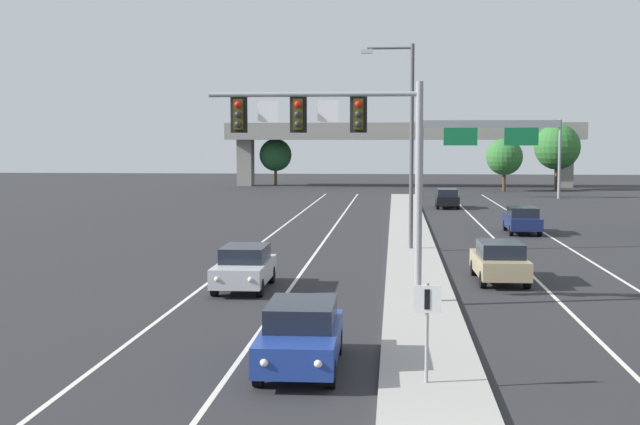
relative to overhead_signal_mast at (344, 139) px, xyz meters
The scene contains 18 objects.
median_island 6.57m from the overhead_signal_mast, 46.65° to the left, with size 2.40×110.00×0.15m, color #9E9B93.
lane_stripe_oncoming_center 11.35m from the overhead_signal_mast, 102.45° to the left, with size 0.14×100.00×0.01m, color silver.
lane_stripe_receding_center 13.30m from the overhead_signal_mast, 53.22° to the left, with size 0.14×100.00×0.01m, color silver.
edge_stripe_left 12.41m from the overhead_signal_mast, 119.28° to the left, with size 0.14×100.00×0.01m, color silver.
edge_stripe_right 15.35m from the overhead_signal_mast, 42.60° to the left, with size 0.14×100.00×0.01m, color silver.
overhead_signal_mast is the anchor object (origin of this frame).
median_sign_post 10.53m from the overhead_signal_mast, 75.81° to the right, with size 0.60×0.10×2.20m.
street_lamp_median 14.25m from the overhead_signal_mast, 80.86° to the left, with size 2.58×0.28×10.00m.
car_oncoming_blue 9.30m from the overhead_signal_mast, 93.73° to the right, with size 1.88×4.49×1.58m.
car_oncoming_silver 6.59m from the overhead_signal_mast, 144.70° to the left, with size 1.85×4.48×1.58m.
car_receding_tan 8.97m from the overhead_signal_mast, 41.63° to the left, with size 1.90×4.50×1.58m.
car_receding_navy 25.06m from the overhead_signal_mast, 68.07° to the left, with size 1.86×4.49×1.58m.
car_receding_black 42.48m from the overhead_signal_mast, 81.89° to the left, with size 1.89×4.50×1.58m.
highway_sign_gantry 55.39m from the overhead_signal_mast, 78.80° to the left, with size 13.28×0.42×7.50m.
overpass_bridge 75.24m from the overhead_signal_mast, 88.05° to the left, with size 42.40×6.40×7.65m.
tree_far_right_b 67.39m from the overhead_signal_mast, 78.38° to the left, with size 3.98×3.98×5.76m.
tree_far_left_b 77.14m from the overhead_signal_mast, 99.72° to the left, with size 3.99×3.99×5.78m.
tree_far_right_a 71.74m from the overhead_signal_mast, 74.03° to the left, with size 5.11×5.11×7.39m.
Camera 1 is at (-0.88, -12.46, 5.40)m, focal length 47.54 mm.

